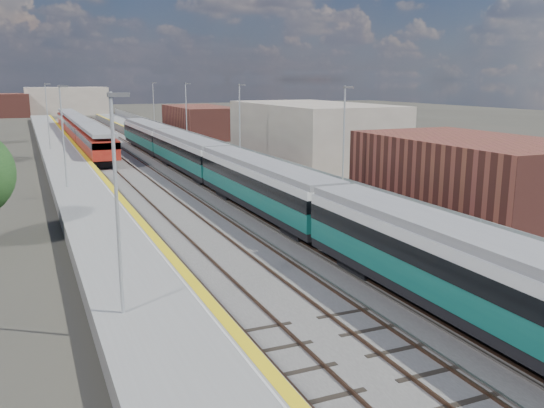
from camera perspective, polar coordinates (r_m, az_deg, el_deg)
ground at (r=63.08m, az=-11.34°, el=3.87°), size 320.00×320.00×0.00m
ballast_bed at (r=65.10m, az=-13.75°, el=4.04°), size 10.50×155.00×0.06m
tracks at (r=66.82m, az=-13.49°, el=4.32°), size 8.96×160.00×0.17m
platform_right at (r=66.66m, az=-7.36°, el=4.91°), size 4.70×155.00×8.52m
platform_left at (r=64.27m, az=-19.76°, el=4.00°), size 4.30×155.00×8.52m
green_train at (r=47.00m, az=-5.30°, el=3.88°), size 2.74×76.39×3.02m
red_train at (r=86.99m, az=-18.52°, el=7.09°), size 2.78×56.42×3.51m
tree_d at (r=91.60m, az=0.96°, el=8.78°), size 4.01×4.01×5.43m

